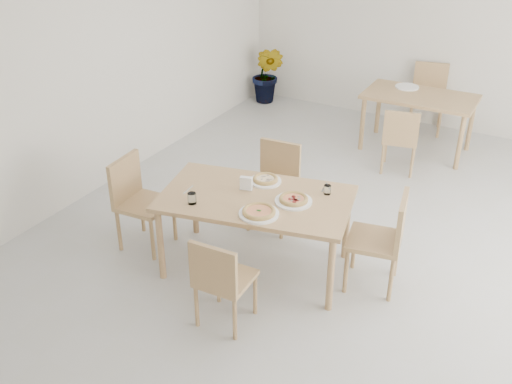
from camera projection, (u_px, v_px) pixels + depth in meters
The scene contains 21 objects.
main_table at pixel (256, 204), 5.27m from camera, with size 1.83×1.28×0.75m.
chair_south at pixel (221, 278), 4.66m from camera, with size 0.42×0.42×0.82m.
chair_north at pixel (276, 179), 6.06m from camera, with size 0.46×0.46×0.87m.
chair_west at pixel (137, 196), 5.71m from camera, with size 0.48×0.48×0.91m.
chair_east at pixel (385, 235), 5.10m from camera, with size 0.53×0.53×0.91m.
plate_margherita at pixel (259, 214), 4.96m from camera, with size 0.34×0.34×0.02m, color white.
plate_mushroom at pixel (265, 181), 5.47m from camera, with size 0.29×0.29×0.02m, color white.
plate_pepperoni at pixel (293, 201), 5.15m from camera, with size 0.32×0.32×0.02m, color white.
pizza_margherita at pixel (259, 211), 4.95m from camera, with size 0.35×0.35×0.03m.
pizza_mushroom at pixel (265, 179), 5.46m from camera, with size 0.29×0.29×0.03m.
pizza_pepperoni at pixel (294, 199), 5.14m from camera, with size 0.31×0.31×0.03m.
tumbler_a at pixel (192, 198), 5.11m from camera, with size 0.08×0.08×0.10m, color white.
tumbler_b at pixel (327, 190), 5.26m from camera, with size 0.06×0.06×0.08m, color white.
napkin_holder at pixel (246, 184), 5.31m from camera, with size 0.13×0.09×0.13m.
fork_a at pixel (188, 190), 5.34m from camera, with size 0.01×0.17×0.01m, color silver.
fork_b at pixel (324, 187), 5.38m from camera, with size 0.02×0.18×0.01m, color silver.
second_table at pixel (420, 102), 7.59m from camera, with size 1.39×0.81×0.75m.
chair_back_s at pixel (400, 136), 7.09m from camera, with size 0.48×0.48×0.82m.
chair_back_n at pixel (429, 92), 8.28m from camera, with size 0.55×0.55×0.92m.
plate_empty at pixel (407, 87), 7.80m from camera, with size 0.31×0.31×0.02m, color white.
potted_plant at pixel (268, 75), 9.27m from camera, with size 0.49×0.40×0.90m, color #287122.
Camera 1 is at (1.61, -4.79, 3.30)m, focal length 42.00 mm.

